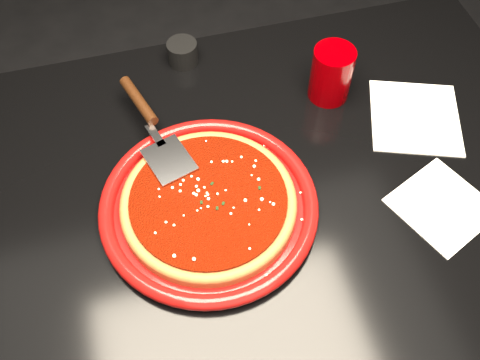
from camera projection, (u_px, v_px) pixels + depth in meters
The scene contains 13 objects.
floor at pixel (238, 341), 1.51m from camera, with size 4.00×4.00×0.01m, color black.
table at pixel (238, 288), 1.19m from camera, with size 1.20×0.80×0.75m, color black.
plate at pixel (209, 205), 0.86m from camera, with size 0.35×0.35×0.03m, color maroon.
pizza_crust at pixel (209, 204), 0.86m from camera, with size 0.28×0.28×0.01m, color brown.
pizza_crust_rim at pixel (209, 202), 0.85m from camera, with size 0.28×0.28×0.02m, color brown.
pizza_sauce at pixel (208, 200), 0.85m from camera, with size 0.25×0.25×0.01m, color #711203.
parmesan_dusting at pixel (208, 198), 0.84m from camera, with size 0.24×0.24×0.01m, color #FFF0C5, non-canonical shape.
basil_flecks at pixel (208, 198), 0.84m from camera, with size 0.22×0.22×0.00m, color black, non-canonical shape.
pizza_server at pixel (154, 127), 0.91m from camera, with size 0.08×0.29×0.02m, color silver, non-canonical shape.
cup at pixel (331, 74), 0.97m from camera, with size 0.08×0.08×0.11m, color #8C0002.
napkin_a at pixel (442, 206), 0.87m from camera, with size 0.14×0.14×0.00m, color white.
napkin_b at pixel (415, 117), 0.98m from camera, with size 0.16×0.17×0.00m, color white.
ramekin at pixel (183, 53), 1.04m from camera, with size 0.06×0.06×0.05m, color black.
Camera 1 is at (-0.12, -0.45, 1.50)m, focal length 40.00 mm.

